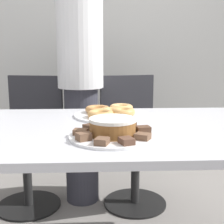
{
  "coord_description": "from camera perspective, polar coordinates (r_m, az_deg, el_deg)",
  "views": [
    {
      "loc": [
        -0.06,
        -1.3,
        1.06
      ],
      "look_at": [
        0.01,
        0.02,
        0.8
      ],
      "focal_mm": 50.0,
      "sensor_mm": 36.0,
      "label": 1
    }
  ],
  "objects": [
    {
      "name": "donut_2",
      "position": [
        1.6,
        -2.64,
        0.48
      ],
      "size": [
        0.13,
        0.13,
        0.03
      ],
      "color": "#C68447",
      "rests_on": "plate_donuts"
    },
    {
      "name": "table",
      "position": [
        1.36,
        -0.27,
        -6.26
      ],
      "size": [
        1.62,
        0.87,
        0.74
      ],
      "color": "silver",
      "rests_on": "ground_plane"
    },
    {
      "name": "lamington_3",
      "position": [
        1.19,
        5.71,
        -3.27
      ],
      "size": [
        0.06,
        0.05,
        0.03
      ],
      "rotation": [
        0.0,
        0.0,
        6.47
      ],
      "color": "#513828",
      "rests_on": "plate_cake"
    },
    {
      "name": "lamington_7",
      "position": [
        1.18,
        -5.8,
        -3.61
      ],
      "size": [
        0.06,
        0.05,
        0.02
      ],
      "rotation": [
        0.0,
        0.0,
        9.26
      ],
      "color": "brown",
      "rests_on": "plate_cake"
    },
    {
      "name": "donut_3",
      "position": [
        1.47,
        -2.1,
        -0.38
      ],
      "size": [
        0.12,
        0.12,
        0.03
      ],
      "color": "tan",
      "rests_on": "plate_donuts"
    },
    {
      "name": "lamington_8",
      "position": [
        1.1,
        -5.22,
        -4.49
      ],
      "size": [
        0.06,
        0.06,
        0.03
      ],
      "rotation": [
        0.0,
        0.0,
        9.96
      ],
      "color": "brown",
      "rests_on": "plate_cake"
    },
    {
      "name": "office_chair_left",
      "position": [
        2.24,
        -14.86,
        -5.87
      ],
      "size": [
        0.52,
        0.52,
        0.89
      ],
      "rotation": [
        0.0,
        0.0,
        -0.2
      ],
      "color": "black",
      "rests_on": "ground_plane"
    },
    {
      "name": "lamington_2",
      "position": [
        1.11,
        5.63,
        -4.46
      ],
      "size": [
        0.07,
        0.06,
        0.02
      ],
      "rotation": [
        0.0,
        0.0,
        5.77
      ],
      "color": "brown",
      "rests_on": "plate_cake"
    },
    {
      "name": "frosted_cake",
      "position": [
        1.15,
        0.05,
        -2.7
      ],
      "size": [
        0.17,
        0.17,
        0.07
      ],
      "color": "brown",
      "rests_on": "plate_cake"
    },
    {
      "name": "donut_4",
      "position": [
        1.52,
        2.06,
        0.0
      ],
      "size": [
        0.12,
        0.12,
        0.04
      ],
      "color": "tan",
      "rests_on": "plate_donuts"
    },
    {
      "name": "office_chair_right",
      "position": [
        2.2,
        3.84,
        -5.8
      ],
      "size": [
        0.52,
        0.52,
        0.89
      ],
      "rotation": [
        0.0,
        0.0,
        0.21
      ],
      "color": "black",
      "rests_on": "ground_plane"
    },
    {
      "name": "plate_cake",
      "position": [
        1.16,
        0.05,
        -4.52
      ],
      "size": [
        0.33,
        0.33,
        0.01
      ],
      "color": "white",
      "rests_on": "table"
    },
    {
      "name": "lamington_5",
      "position": [
        1.28,
        -0.28,
        -2.29
      ],
      "size": [
        0.04,
        0.05,
        0.03
      ],
      "rotation": [
        0.0,
        0.0,
        7.87
      ],
      "color": "brown",
      "rests_on": "plate_cake"
    },
    {
      "name": "lamington_1",
      "position": [
        1.05,
        2.67,
        -5.29
      ],
      "size": [
        0.06,
        0.06,
        0.02
      ],
      "rotation": [
        0.0,
        0.0,
        5.07
      ],
      "color": "brown",
      "rests_on": "plate_cake"
    },
    {
      "name": "lamington_0",
      "position": [
        1.05,
        -1.84,
        -5.36
      ],
      "size": [
        0.06,
        0.06,
        0.02
      ],
      "rotation": [
        0.0,
        0.0,
        4.38
      ],
      "color": "brown",
      "rests_on": "plate_cake"
    },
    {
      "name": "lamington_4",
      "position": [
        1.26,
        3.33,
        -2.53
      ],
      "size": [
        0.06,
        0.06,
        0.03
      ],
      "rotation": [
        0.0,
        0.0,
        7.17
      ],
      "color": "#513828",
      "rests_on": "plate_cake"
    },
    {
      "name": "donut_0",
      "position": [
        1.55,
        -0.04,
        0.15
      ],
      "size": [
        0.1,
        0.1,
        0.03
      ],
      "color": "#E5AD66",
      "rests_on": "plate_donuts"
    },
    {
      "name": "person_standing",
      "position": [
        2.14,
        -5.76,
        6.04
      ],
      "size": [
        0.31,
        0.31,
        1.65
      ],
      "color": "#383842",
      "rests_on": "ground_plane"
    },
    {
      "name": "plate_donuts",
      "position": [
        1.55,
        -0.04,
        -0.6
      ],
      "size": [
        0.38,
        0.38,
        0.01
      ],
      "color": "white",
      "rests_on": "table"
    },
    {
      "name": "wall_back",
      "position": [
        2.85,
        -1.66,
        15.79
      ],
      "size": [
        8.0,
        0.05,
        2.6
      ],
      "color": "beige",
      "rests_on": "ground_plane"
    },
    {
      "name": "lamington_6",
      "position": [
        1.25,
        -3.77,
        -2.77
      ],
      "size": [
        0.07,
        0.08,
        0.02
      ],
      "rotation": [
        0.0,
        0.0,
        8.56
      ],
      "color": "#513828",
      "rests_on": "plate_cake"
    },
    {
      "name": "donut_1",
      "position": [
        1.63,
        1.69,
        0.74
      ],
      "size": [
        0.12,
        0.12,
        0.04
      ],
      "color": "#E5AD66",
      "rests_on": "plate_donuts"
    }
  ]
}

